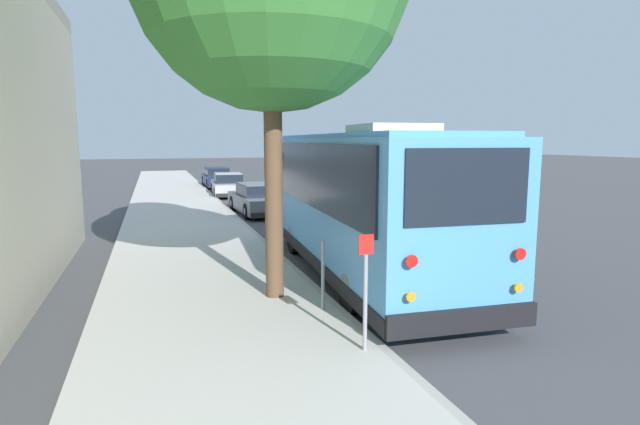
{
  "coord_description": "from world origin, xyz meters",
  "views": [
    {
      "loc": [
        -11.65,
        4.72,
        3.08
      ],
      "look_at": [
        0.08,
        0.81,
        1.3
      ],
      "focal_mm": 28.0,
      "sensor_mm": 36.0,
      "label": 1
    }
  ],
  "objects": [
    {
      "name": "ground_plane",
      "position": [
        0.0,
        0.0,
        0.0
      ],
      "size": [
        160.0,
        160.0,
        0.0
      ],
      "primitive_type": "plane",
      "color": "#474749"
    },
    {
      "name": "sidewalk_slab",
      "position": [
        0.0,
        3.83,
        0.07
      ],
      "size": [
        80.0,
        4.1,
        0.15
      ],
      "primitive_type": "cube",
      "color": "beige",
      "rests_on": "ground"
    },
    {
      "name": "curb_strip",
      "position": [
        0.0,
        1.71,
        0.07
      ],
      "size": [
        80.0,
        0.14,
        0.15
      ],
      "primitive_type": "cube",
      "color": "#AAA69D",
      "rests_on": "ground"
    },
    {
      "name": "shuttle_bus",
      "position": [
        -1.26,
        0.21,
        1.82
      ],
      "size": [
        9.06,
        3.04,
        3.4
      ],
      "rotation": [
        0.0,
        0.0,
        -0.07
      ],
      "color": "#4C93D1",
      "rests_on": "ground"
    },
    {
      "name": "parked_sedan_gray",
      "position": [
        9.14,
        0.56,
        0.6
      ],
      "size": [
        4.61,
        1.95,
        1.3
      ],
      "rotation": [
        0.0,
        0.0,
        0.05
      ],
      "color": "slate",
      "rests_on": "ground"
    },
    {
      "name": "parked_sedan_silver",
      "position": [
        16.56,
        0.77,
        0.59
      ],
      "size": [
        4.46,
        1.94,
        1.28
      ],
      "rotation": [
        0.0,
        0.0,
        -0.06
      ],
      "color": "#A8AAAF",
      "rests_on": "ground"
    },
    {
      "name": "parked_sedan_navy",
      "position": [
        22.13,
        0.73,
        0.62
      ],
      "size": [
        4.53,
        1.71,
        1.32
      ],
      "rotation": [
        0.0,
        0.0,
        -0.0
      ],
      "color": "#19234C",
      "rests_on": "ground"
    },
    {
      "name": "sign_post_near",
      "position": [
        -5.5,
        2.0,
        1.01
      ],
      "size": [
        0.06,
        0.22,
        1.66
      ],
      "color": "gray",
      "rests_on": "sidewalk_slab"
    },
    {
      "name": "sign_post_far",
      "position": [
        -3.66,
        2.0,
        0.76
      ],
      "size": [
        0.06,
        0.06,
        1.23
      ],
      "color": "gray",
      "rests_on": "sidewalk_slab"
    },
    {
      "name": "lane_stripe_mid",
      "position": [
        -1.72,
        -3.21,
        0.0
      ],
      "size": [
        2.4,
        0.14,
        0.01
      ],
      "primitive_type": "cube",
      "color": "silver",
      "rests_on": "ground"
    },
    {
      "name": "lane_stripe_ahead",
      "position": [
        4.28,
        -3.21,
        0.0
      ],
      "size": [
        2.4,
        0.14,
        0.01
      ],
      "primitive_type": "cube",
      "color": "silver",
      "rests_on": "ground"
    }
  ]
}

